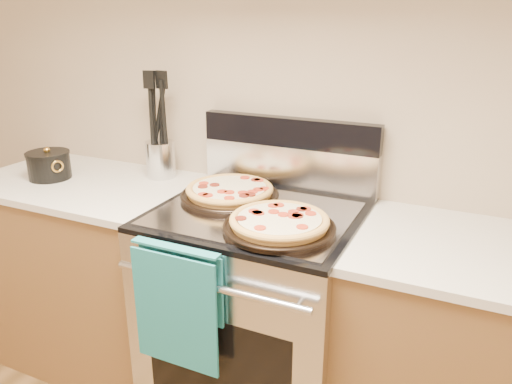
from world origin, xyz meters
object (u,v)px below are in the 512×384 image
at_px(range_body, 258,319).
at_px(utensil_crock, 161,159).
at_px(saucepan, 49,166).
at_px(pepperoni_pizza_back, 230,192).
at_px(pepperoni_pizza_front, 279,223).

bearing_deg(range_body, utensil_crock, 158.98).
relative_size(utensil_crock, saucepan, 0.89).
relative_size(range_body, pepperoni_pizza_back, 2.32).
xyz_separation_m(pepperoni_pizza_front, saucepan, (-1.19, 0.13, 0.02)).
bearing_deg(range_body, saucepan, -179.62).
xyz_separation_m(range_body, saucepan, (-1.04, -0.01, 0.52)).
distance_m(range_body, pepperoni_pizza_front, 0.54).
height_order(pepperoni_pizza_front, saucepan, saucepan).
height_order(pepperoni_pizza_front, utensil_crock, utensil_crock).
bearing_deg(pepperoni_pizza_back, pepperoni_pizza_front, -34.64).
bearing_deg(pepperoni_pizza_front, range_body, 136.54).
bearing_deg(utensil_crock, range_body, -21.02).
distance_m(pepperoni_pizza_front, saucepan, 1.19).
relative_size(pepperoni_pizza_front, utensil_crock, 2.29).
bearing_deg(utensil_crock, pepperoni_pizza_back, -19.83).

